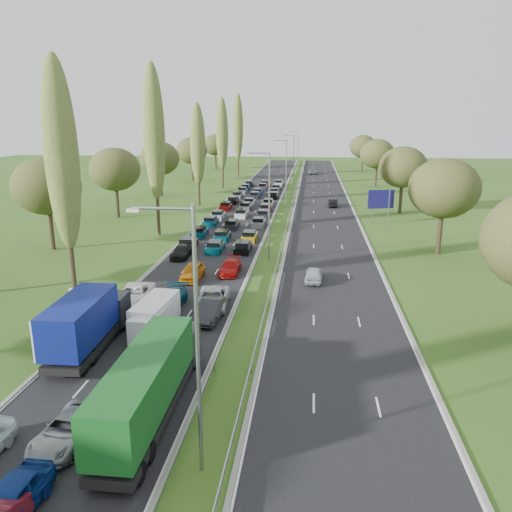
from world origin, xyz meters
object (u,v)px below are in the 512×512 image
(near_car_3, at_px, (182,251))
(blue_lorry, at_px, (87,322))
(near_car_2, at_px, (134,295))
(white_van_rear, at_px, (156,312))
(info_sign, at_px, (79,297))
(direction_sign, at_px, (381,201))
(green_lorry, at_px, (151,380))
(white_van_front, at_px, (152,321))

(near_car_3, xyz_separation_m, blue_lorry, (-0.15, -24.14, 1.35))
(near_car_2, height_order, white_van_rear, white_van_rear)
(near_car_3, distance_m, info_sign, 18.10)
(info_sign, distance_m, direction_sign, 48.97)
(near_car_3, xyz_separation_m, green_lorry, (6.54, -31.20, 1.36))
(green_lorry, xyz_separation_m, white_van_front, (-3.29, 10.26, -1.10))
(direction_sign, bearing_deg, near_car_3, -138.72)
(near_car_3, bearing_deg, info_sign, -103.28)
(near_car_3, bearing_deg, direction_sign, 40.38)
(near_car_2, bearing_deg, blue_lorry, -93.08)
(near_car_2, xyz_separation_m, white_van_front, (3.42, -5.78, 0.15))
(green_lorry, relative_size, white_van_rear, 2.37)
(near_car_3, relative_size, green_lorry, 0.37)
(direction_sign, bearing_deg, white_van_front, -116.84)
(white_van_rear, bearing_deg, info_sign, 169.08)
(near_car_3, distance_m, white_van_front, 21.19)
(near_car_2, bearing_deg, near_car_3, 86.25)
(near_car_3, relative_size, direction_sign, 0.90)
(near_car_2, height_order, direction_sign, direction_sign)
(green_lorry, relative_size, direction_sign, 2.47)
(blue_lorry, distance_m, direction_sign, 52.44)
(green_lorry, bearing_deg, near_car_2, 112.34)
(info_sign, bearing_deg, near_car_2, 33.99)
(blue_lorry, xyz_separation_m, white_van_rear, (3.31, 4.57, -0.93))
(blue_lorry, bearing_deg, white_van_rear, 52.04)
(green_lorry, height_order, white_van_front, green_lorry)
(white_van_rear, height_order, info_sign, white_van_rear)
(green_lorry, bearing_deg, direction_sign, 70.55)
(green_lorry, distance_m, direction_sign, 56.19)
(white_van_front, bearing_deg, green_lorry, -69.03)
(near_car_3, bearing_deg, near_car_2, -91.51)
(near_car_3, bearing_deg, green_lorry, -79.06)
(blue_lorry, distance_m, white_van_rear, 5.72)
(blue_lorry, relative_size, green_lorry, 0.73)
(info_sign, bearing_deg, white_van_front, -24.64)
(white_van_front, distance_m, direction_sign, 48.06)
(near_car_3, height_order, direction_sign, direction_sign)
(near_car_3, distance_m, blue_lorry, 24.18)
(green_lorry, relative_size, white_van_front, 2.77)
(blue_lorry, bearing_deg, near_car_2, 87.95)
(green_lorry, distance_m, white_van_front, 10.83)
(near_car_2, distance_m, blue_lorry, 9.07)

